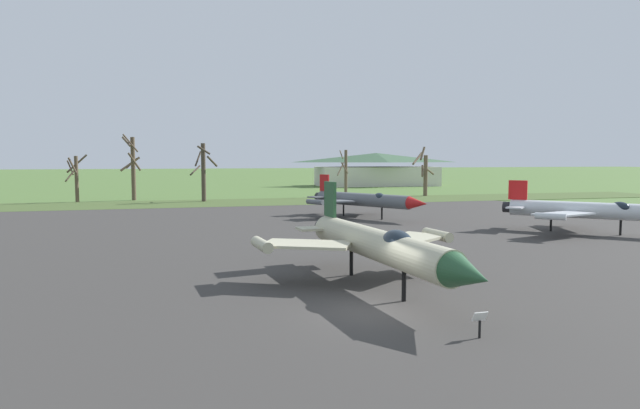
% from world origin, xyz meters
% --- Properties ---
extents(ground_plane, '(600.00, 600.00, 0.00)m').
position_xyz_m(ground_plane, '(0.00, 0.00, 0.00)').
color(ground_plane, '#4C6B33').
extents(asphalt_apron, '(70.40, 57.38, 0.05)m').
position_xyz_m(asphalt_apron, '(0.00, 17.22, 0.03)').
color(asphalt_apron, '#383533').
rests_on(asphalt_apron, ground).
extents(grass_verge_strip, '(130.40, 12.00, 0.06)m').
position_xyz_m(grass_verge_strip, '(0.00, 51.91, 0.03)').
color(grass_verge_strip, '#425629').
rests_on(grass_verge_strip, ground).
extents(jet_fighter_front_left, '(9.51, 12.15, 4.04)m').
position_xyz_m(jet_fighter_front_left, '(10.71, 30.19, 1.79)').
color(jet_fighter_front_left, '#565B60').
rests_on(jet_fighter_front_left, ground).
extents(jet_fighter_front_right, '(11.20, 11.29, 3.92)m').
position_xyz_m(jet_fighter_front_right, '(23.19, 15.51, 1.79)').
color(jet_fighter_front_right, silver).
rests_on(jet_fighter_front_right, ground).
extents(jet_fighter_rear_center, '(9.64, 14.29, 4.44)m').
position_xyz_m(jet_fighter_rear_center, '(1.52, 3.33, 1.97)').
color(jet_fighter_rear_center, '#B7B293').
rests_on(jet_fighter_rear_center, ground).
extents(info_placard_rear_center, '(0.50, 0.19, 0.89)m').
position_xyz_m(info_placard_rear_center, '(2.14, -3.68, 0.54)').
color(info_placard_rear_center, black).
rests_on(info_placard_rear_center, ground).
extents(bare_tree_far_left, '(2.68, 2.60, 6.21)m').
position_xyz_m(bare_tree_far_left, '(-18.39, 58.15, 3.45)').
color(bare_tree_far_left, brown).
rests_on(bare_tree_far_left, ground).
extents(bare_tree_left_of_center, '(2.89, 3.23, 8.89)m').
position_xyz_m(bare_tree_left_of_center, '(-11.53, 60.05, 4.67)').
color(bare_tree_left_of_center, brown).
rests_on(bare_tree_left_of_center, ground).
extents(bare_tree_center, '(3.68, 3.63, 7.61)m').
position_xyz_m(bare_tree_center, '(-2.52, 54.72, 4.10)').
color(bare_tree_center, '#42382D').
rests_on(bare_tree_center, ground).
extents(bare_tree_right_of_center, '(1.60, 2.20, 6.91)m').
position_xyz_m(bare_tree_right_of_center, '(18.46, 59.55, 3.60)').
color(bare_tree_right_of_center, brown).
rests_on(bare_tree_right_of_center, ground).
extents(bare_tree_far_right, '(3.28, 3.33, 7.42)m').
position_xyz_m(bare_tree_far_right, '(30.06, 56.99, 3.63)').
color(bare_tree_far_right, brown).
rests_on(bare_tree_far_right, ground).
extents(visitor_building, '(26.20, 13.14, 6.79)m').
position_xyz_m(visitor_building, '(34.95, 89.22, 3.31)').
color(visitor_building, beige).
rests_on(visitor_building, ground).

